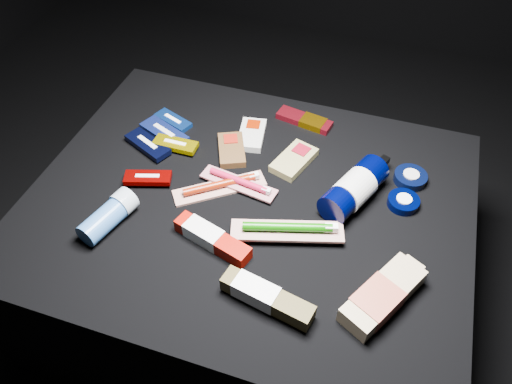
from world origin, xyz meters
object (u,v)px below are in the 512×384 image
(bodywash_bottle, at_px, (382,297))
(toothpaste_carton_red, at_px, (209,237))
(lotion_bottle, at_px, (354,189))
(deodorant_stick, at_px, (109,216))

(bodywash_bottle, relative_size, toothpaste_carton_red, 1.11)
(lotion_bottle, relative_size, deodorant_stick, 1.59)
(bodywash_bottle, bearing_deg, deodorant_stick, -152.46)
(lotion_bottle, distance_m, bodywash_bottle, 0.26)
(deodorant_stick, bearing_deg, lotion_bottle, 41.19)
(lotion_bottle, height_order, toothpaste_carton_red, lotion_bottle)
(lotion_bottle, distance_m, deodorant_stick, 0.53)
(lotion_bottle, xyz_separation_m, bodywash_bottle, (0.10, -0.24, -0.02))
(bodywash_bottle, xyz_separation_m, toothpaste_carton_red, (-0.36, 0.03, -0.00))
(bodywash_bottle, height_order, toothpaste_carton_red, bodywash_bottle)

